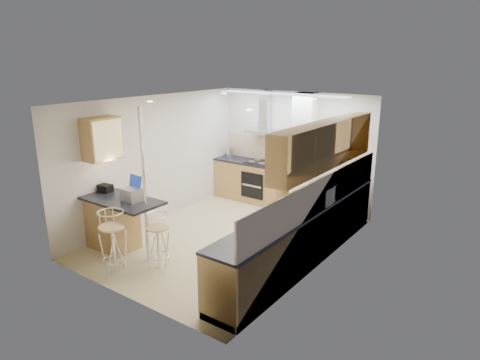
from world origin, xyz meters
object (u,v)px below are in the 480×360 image
Objects in this scene: microwave at (323,194)px; laptop at (131,195)px; bread_bin at (266,226)px; bar_stool_near at (113,243)px; bar_stool_end at (158,241)px.

microwave reaches higher than laptop.
bread_bin is (2.46, 0.22, -0.03)m from laptop.
bread_bin reaches higher than bar_stool_near.
bar_stool_near reaches higher than bar_stool_end.
bar_stool_end is at bearing -5.43° from laptop.
bar_stool_near is 2.83× the size of bread_bin.
microwave is 0.53× the size of bar_stool_near.
bar_stool_near is at bearing 178.64° from bar_stool_end.
microwave is 2.72m from bar_stool_end.
bar_stool_near is at bearing 132.24° from microwave.
bar_stool_near is 0.67m from bar_stool_end.
bread_bin is (2.18, 0.85, 0.51)m from bar_stool_near.
bar_stool_near is at bearing -153.32° from bread_bin.
bar_stool_near is 2.39m from bread_bin.
microwave is at bearing -5.98° from bar_stool_end.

